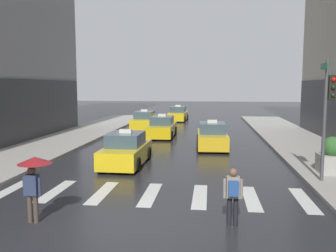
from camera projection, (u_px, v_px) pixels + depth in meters
The scene contains 11 objects.
ground_plane at pixel (132, 227), 9.73m from camera, with size 160.00×160.00×0.00m, color #26262B.
crosswalk_markings at pixel (150, 194), 12.69m from camera, with size 11.30×2.80×0.01m.
traffic_light_pole at pixel (328, 103), 13.64m from camera, with size 0.44×0.84×4.80m.
taxi_lead at pixel (126, 150), 17.41m from camera, with size 1.97×4.56×1.80m.
taxi_second at pixel (212, 137), 22.16m from camera, with size 2.07×4.60×1.80m.
taxi_third at pixel (162, 128), 26.86m from camera, with size 1.94×4.55×1.80m.
taxi_fourth at pixel (145, 121), 31.93m from camera, with size 2.00×4.58×1.80m.
taxi_fifth at pixel (178, 114), 39.41m from camera, with size 2.08×4.61×1.80m.
pedestrian_with_umbrella at pixel (34, 171), 9.90m from camera, with size 0.96×0.96×1.94m.
pedestrian_with_backpack at pixel (233, 193), 9.72m from camera, with size 0.55×0.43×1.65m.
planter_near_corner at pixel (332, 157), 15.17m from camera, with size 1.10×1.10×1.60m.
Camera 1 is at (2.12, -9.16, 3.93)m, focal length 37.24 mm.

